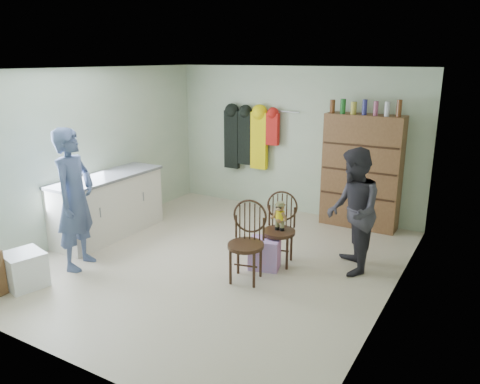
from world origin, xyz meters
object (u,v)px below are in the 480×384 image
Objects in this scene: chair_front at (280,223)px; chair_far at (247,238)px; counter at (108,205)px; dresser at (362,171)px.

chair_front is 0.65m from chair_far.
counter is 2.57m from chair_far.
dresser is at bearing 62.09° from chair_front.
counter is 2.73m from chair_front.
dresser reaches higher than chair_far.
chair_far is at bearing -104.13° from dresser.
chair_far is (-0.14, -0.63, -0.02)m from chair_front.
chair_front is at bearing -104.75° from dresser.
dresser reaches higher than chair_front.
dresser is (0.50, 1.91, 0.36)m from chair_front.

